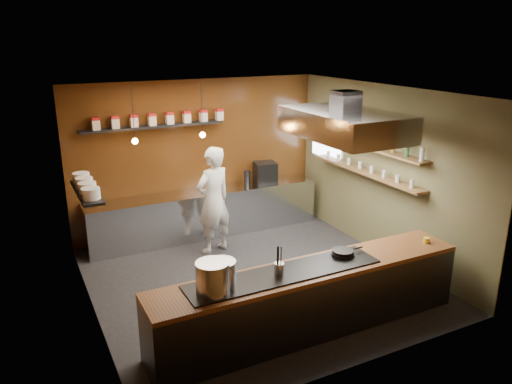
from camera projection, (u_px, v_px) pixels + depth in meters
floor at (256, 280)px, 8.08m from camera, size 5.00×5.00×0.00m
back_wall at (199, 157)px, 9.75m from camera, size 5.00×0.00×5.00m
left_wall at (86, 217)px, 6.55m from camera, size 0.00×5.00×5.00m
right_wall at (384, 172)px, 8.70m from camera, size 0.00×5.00×5.00m
ceiling at (256, 92)px, 7.17m from camera, size 5.00×5.00×0.00m
window_pane at (327, 133)px, 10.00m from camera, size 0.00×1.00×1.00m
prep_counter at (206, 213)px, 9.79m from camera, size 4.60×0.65×0.90m
pass_counter at (310, 299)px, 6.57m from camera, size 4.40×0.72×0.94m
tin_shelf at (153, 127)px, 9.04m from camera, size 2.60×0.26×0.04m
plate_shelf at (86, 192)px, 7.46m from camera, size 0.30×1.40×0.04m
bottle_shelf_upper at (367, 146)px, 8.76m from camera, size 0.26×2.80×0.04m
bottle_shelf_lower at (365, 172)px, 8.90m from camera, size 0.26×2.80×0.04m
extractor_hood at (345, 124)px, 7.54m from camera, size 1.20×2.00×0.72m
pendant_left at (135, 138)px, 8.27m from camera, size 0.10×0.10×0.95m
pendant_right at (203, 132)px, 8.79m from camera, size 0.10×0.10×0.95m
storage_tins at (161, 119)px, 9.06m from camera, size 2.43×0.13×0.22m
plate_stacks at (86, 185)px, 7.43m from camera, size 0.26×1.16×0.16m
bottles at (368, 138)px, 8.72m from camera, size 0.06×2.66×0.24m
wine_glasses at (366, 167)px, 8.87m from camera, size 0.07×2.37×0.13m
stockpot_large at (213, 278)px, 5.72m from camera, size 0.43×0.43×0.38m
stockpot_small at (221, 274)px, 5.86m from camera, size 0.45×0.45×0.33m
utensil_crock at (279, 269)px, 6.18m from camera, size 0.13×0.13×0.16m
frying_pan at (343, 253)px, 6.74m from camera, size 0.48×0.31×0.08m
butter_jar at (427, 240)px, 7.19m from camera, size 0.11×0.11×0.08m
espresso_machine at (265, 172)px, 10.15m from camera, size 0.49×0.47×0.42m
chef at (213, 201)px, 8.85m from camera, size 0.82×0.66×1.95m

